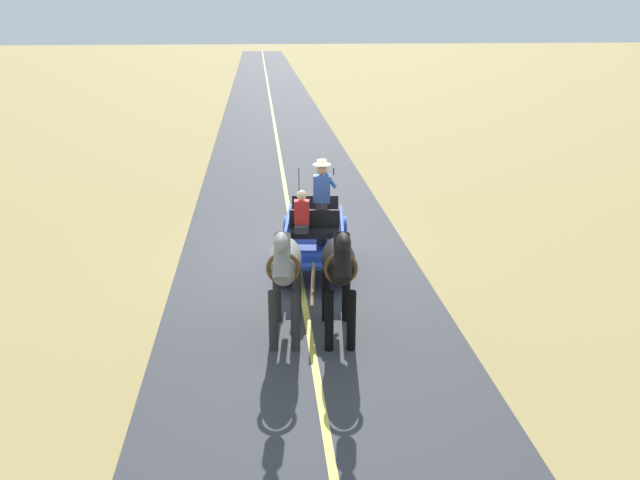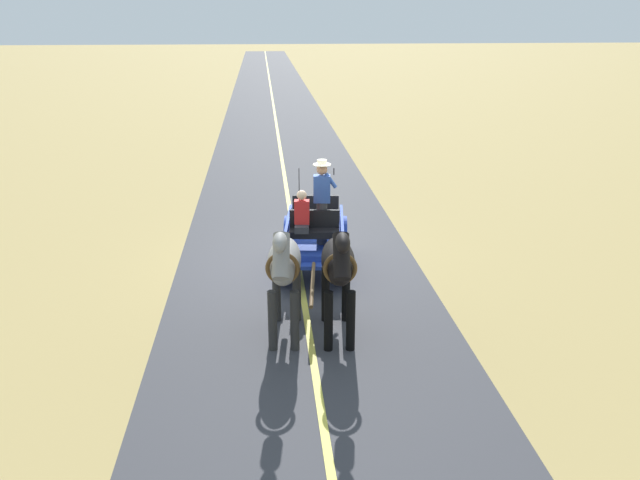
# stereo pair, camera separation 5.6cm
# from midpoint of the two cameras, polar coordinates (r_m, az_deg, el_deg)

# --- Properties ---
(ground_plane) EXTENTS (200.00, 200.00, 0.00)m
(ground_plane) POSITION_cam_midpoint_polar(r_m,az_deg,el_deg) (14.52, -1.82, -2.05)
(ground_plane) COLOR tan
(road_surface) EXTENTS (5.30, 160.00, 0.01)m
(road_surface) POSITION_cam_midpoint_polar(r_m,az_deg,el_deg) (14.52, -1.82, -2.04)
(road_surface) COLOR #38383D
(road_surface) RESTS_ON ground
(road_centre_stripe) EXTENTS (0.12, 160.00, 0.00)m
(road_centre_stripe) POSITION_cam_midpoint_polar(r_m,az_deg,el_deg) (14.52, -1.82, -2.02)
(road_centre_stripe) COLOR #DBCC4C
(road_centre_stripe) RESTS_ON road_surface
(horse_drawn_carriage) EXTENTS (1.65, 4.52, 2.50)m
(horse_drawn_carriage) POSITION_cam_midpoint_polar(r_m,az_deg,el_deg) (13.81, -0.32, 0.42)
(horse_drawn_carriage) COLOR #1E3899
(horse_drawn_carriage) RESTS_ON ground
(horse_near_side) EXTENTS (0.64, 2.13, 2.21)m
(horse_near_side) POSITION_cam_midpoint_polar(r_m,az_deg,el_deg) (10.80, 1.77, -2.27)
(horse_near_side) COLOR black
(horse_near_side) RESTS_ON ground
(horse_off_side) EXTENTS (0.69, 2.14, 2.21)m
(horse_off_side) POSITION_cam_midpoint_polar(r_m,az_deg,el_deg) (10.82, -3.01, -2.25)
(horse_off_side) COLOR gray
(horse_off_side) RESTS_ON ground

